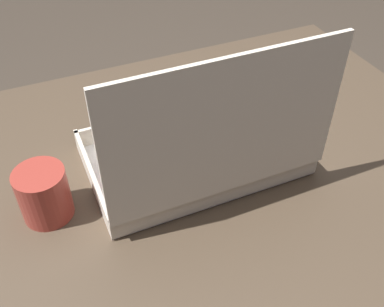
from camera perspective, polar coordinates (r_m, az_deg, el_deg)
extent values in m
cube|color=#4C3D2D|center=(0.93, 1.99, -0.88)|extent=(1.11, 0.83, 0.03)
cylinder|color=#4C3D2D|center=(1.62, 12.39, 2.25)|extent=(0.06, 0.06, 0.72)
cube|color=white|center=(0.91, 0.00, -0.79)|extent=(0.41, 0.26, 0.01)
cube|color=beige|center=(0.98, -3.00, 4.80)|extent=(0.41, 0.01, 0.04)
cube|color=beige|center=(0.81, 3.66, -5.21)|extent=(0.41, 0.01, 0.04)
cube|color=beige|center=(0.97, 10.92, 3.39)|extent=(0.01, 0.26, 0.04)
cube|color=beige|center=(0.85, -12.45, -3.26)|extent=(0.01, 0.26, 0.04)
cube|color=beige|center=(0.70, 4.47, 2.85)|extent=(0.41, 0.01, 0.26)
ellipsoid|color=pink|center=(1.00, 5.23, 5.03)|extent=(0.08, 0.08, 0.04)
torus|color=#381E11|center=(0.96, -1.67, 2.78)|extent=(0.08, 0.08, 0.02)
ellipsoid|color=white|center=(0.92, -9.16, 1.09)|extent=(0.08, 0.08, 0.03)
ellipsoid|color=#9E6633|center=(0.94, 7.15, 2.10)|extent=(0.08, 0.08, 0.03)
ellipsoid|color=pink|center=(0.89, -0.09, 0.27)|extent=(0.08, 0.08, 0.04)
ellipsoid|color=pink|center=(0.86, -7.87, -2.11)|extent=(0.08, 0.08, 0.03)
ellipsoid|color=tan|center=(0.89, 10.15, -0.50)|extent=(0.08, 0.08, 0.04)
torus|color=#381E11|center=(0.85, 2.31, -3.42)|extent=(0.08, 0.08, 0.02)
torus|color=tan|center=(0.81, -5.84, -5.86)|extent=(0.08, 0.08, 0.02)
cylinder|color=#A3382D|center=(0.82, -18.30, -4.91)|extent=(0.09, 0.09, 0.10)
cylinder|color=black|center=(0.79, -18.98, -2.64)|extent=(0.07, 0.07, 0.01)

